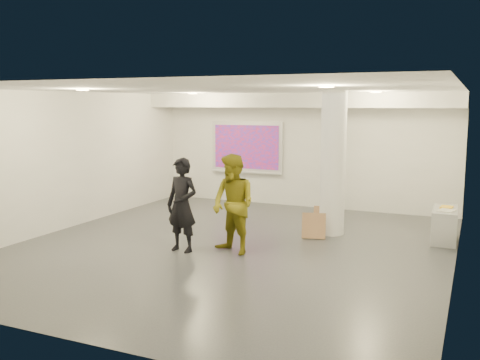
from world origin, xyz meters
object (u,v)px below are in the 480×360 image
at_px(woman, 182,205).
at_px(credenza, 445,225).
at_px(column, 333,164).
at_px(projection_screen, 247,148).
at_px(man, 233,204).

bearing_deg(woman, credenza, 38.52).
distance_m(column, woman, 3.35).
bearing_deg(credenza, column, -173.37).
xyz_separation_m(projection_screen, credenza, (5.32, -2.32, -1.20)).
bearing_deg(column, credenza, 8.44).
bearing_deg(column, woman, -132.22).
relative_size(column, man, 1.63).
height_order(projection_screen, woman, projection_screen).
distance_m(column, projection_screen, 4.08).
distance_m(projection_screen, man, 5.21).
height_order(credenza, woman, woman).
distance_m(projection_screen, credenza, 5.93).
bearing_deg(woman, column, 54.31).
bearing_deg(man, projection_screen, 132.89).
xyz_separation_m(column, credenza, (2.22, 0.33, -1.17)).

